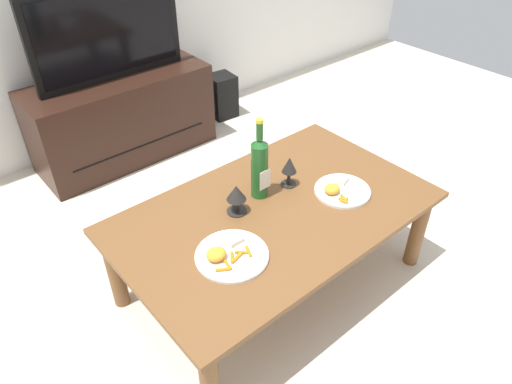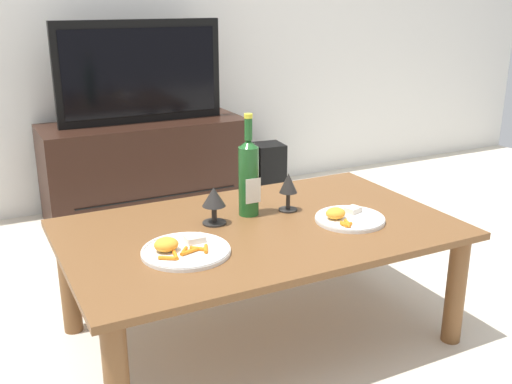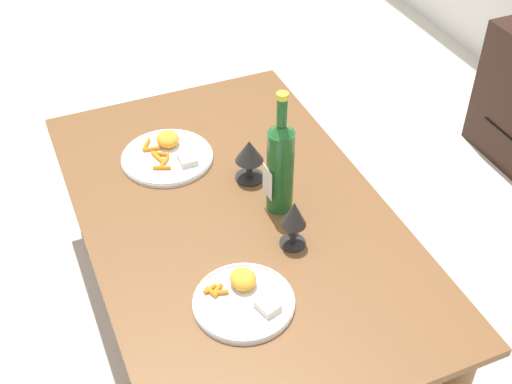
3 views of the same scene
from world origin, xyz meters
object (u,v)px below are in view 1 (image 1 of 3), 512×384
(dining_table, at_px, (275,221))
(goblet_right, at_px, (289,167))
(tv_screen, at_px, (107,32))
(wine_bottle, at_px, (259,166))
(dinner_plate_right, at_px, (341,190))
(floor_speaker, at_px, (222,96))
(dinner_plate_left, at_px, (230,255))
(tv_stand, at_px, (123,118))
(goblet_left, at_px, (236,195))

(dining_table, xyz_separation_m, goblet_right, (0.17, 0.10, 0.16))
(tv_screen, distance_m, wine_bottle, 1.37)
(dining_table, height_order, dinner_plate_right, dinner_plate_right)
(floor_speaker, xyz_separation_m, dinner_plate_left, (-1.16, -1.61, 0.29))
(wine_bottle, bearing_deg, tv_stand, 89.71)
(goblet_right, bearing_deg, tv_stand, 96.00)
(dinner_plate_right, bearing_deg, tv_screen, 100.19)
(dining_table, distance_m, goblet_left, 0.22)
(tv_screen, xyz_separation_m, dinner_plate_right, (0.28, -1.57, -0.37))
(goblet_right, bearing_deg, tv_screen, 96.01)
(goblet_right, bearing_deg, dining_table, -150.56)
(wine_bottle, bearing_deg, dinner_plate_right, -37.94)
(tv_screen, height_order, goblet_left, tv_screen)
(goblet_left, relative_size, goblet_right, 0.93)
(tv_screen, relative_size, dinner_plate_right, 3.64)
(tv_screen, height_order, dinner_plate_right, tv_screen)
(wine_bottle, xyz_separation_m, dinner_plate_right, (0.29, -0.23, -0.14))
(tv_stand, height_order, tv_screen, tv_screen)
(goblet_left, xyz_separation_m, goblet_right, (0.30, 0.00, 0.01))
(dinner_plate_left, bearing_deg, tv_stand, 77.60)
(wine_bottle, distance_m, dinner_plate_left, 0.43)
(tv_stand, distance_m, tv_screen, 0.55)
(wine_bottle, relative_size, goblet_right, 2.58)
(goblet_right, relative_size, dinner_plate_right, 0.58)
(wine_bottle, height_order, dinner_plate_left, wine_bottle)
(floor_speaker, height_order, dinner_plate_left, dinner_plate_left)
(dining_table, relative_size, wine_bottle, 3.59)
(wine_bottle, bearing_deg, dining_table, -98.86)
(tv_stand, relative_size, goblet_left, 8.31)
(dining_table, height_order, tv_screen, tv_screen)
(floor_speaker, relative_size, goblet_right, 2.18)
(goblet_left, bearing_deg, dinner_plate_left, -133.77)
(tv_stand, distance_m, floor_speaker, 0.82)
(wine_bottle, bearing_deg, goblet_right, -10.85)
(dining_table, bearing_deg, goblet_right, 29.44)
(dining_table, height_order, wine_bottle, wine_bottle)
(tv_screen, relative_size, goblet_left, 6.75)
(floor_speaker, height_order, goblet_left, goblet_left)
(floor_speaker, distance_m, goblet_right, 1.61)
(dining_table, height_order, goblet_left, goblet_left)
(wine_bottle, bearing_deg, tv_screen, 89.71)
(dining_table, bearing_deg, floor_speaker, 60.83)
(tv_screen, relative_size, goblet_right, 6.27)
(tv_screen, distance_m, floor_speaker, 1.05)
(dining_table, bearing_deg, dinner_plate_right, -17.95)
(floor_speaker, xyz_separation_m, wine_bottle, (-0.82, -1.38, 0.43))
(goblet_right, bearing_deg, dinner_plate_right, -54.95)
(wine_bottle, xyz_separation_m, goblet_right, (0.15, -0.03, -0.06))
(tv_screen, bearing_deg, wine_bottle, -90.29)
(dining_table, distance_m, goblet_right, 0.25)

